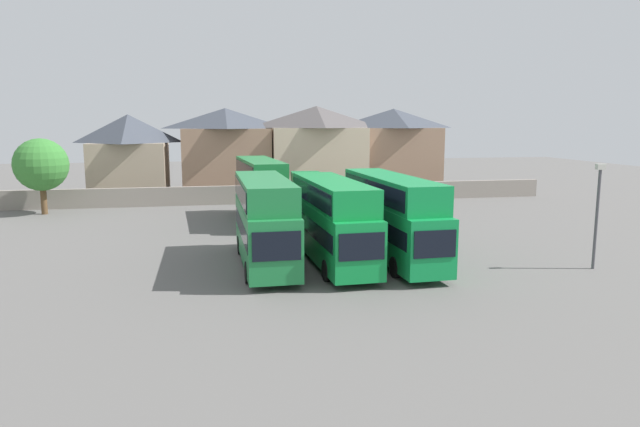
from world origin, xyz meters
TOP-DOWN VIEW (x-y plane):
  - ground at (0.00, 18.00)m, footprint 140.00×140.00m
  - depot_boundary_wall at (0.00, 24.66)m, footprint 56.00×0.50m
  - bus_1 at (-3.68, 0.09)m, footprint 2.72×10.48m
  - bus_2 at (0.09, -0.17)m, footprint 2.92×10.89m
  - bus_3 at (3.63, 0.15)m, footprint 2.77×11.95m
  - bus_4 at (-2.59, 14.43)m, footprint 3.31×11.56m
  - bus_5 at (1.58, 14.83)m, footprint 3.38×11.50m
  - house_terrace_left at (-14.75, 31.82)m, footprint 7.92×7.95m
  - house_terrace_centre at (-4.71, 32.21)m, footprint 9.67×8.02m
  - house_terrace_right at (5.16, 31.35)m, footprint 10.73×7.39m
  - house_terrace_far_right at (14.36, 32.32)m, footprint 10.16×7.41m
  - tree_left_of_lot at (-20.72, 21.66)m, footprint 4.50×4.50m
  - lamp_post_lot_edge at (13.79, -4.00)m, footprint 0.50×0.24m

SIDE VIEW (x-z plane):
  - ground at x=0.00m, z-range 0.00..0.00m
  - depot_boundary_wall at x=0.00m, z-range 0.00..1.80m
  - bus_5 at x=1.58m, z-range 0.25..3.74m
  - bus_2 at x=0.09m, z-range 0.31..5.02m
  - bus_3 at x=3.63m, z-range 0.31..5.15m
  - bus_1 at x=-3.68m, z-range 0.31..5.17m
  - bus_4 at x=-2.59m, z-range 0.31..5.27m
  - lamp_post_lot_edge at x=13.79m, z-range 0.44..6.15m
  - tree_left_of_lot at x=-20.72m, z-range 1.00..7.55m
  - house_terrace_left at x=-14.75m, z-range 0.10..8.80m
  - house_terrace_centre at x=-4.71m, z-range 0.08..9.48m
  - house_terrace_far_right at x=14.36m, z-range 0.08..9.51m
  - house_terrace_right at x=5.16m, z-range 0.09..9.73m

